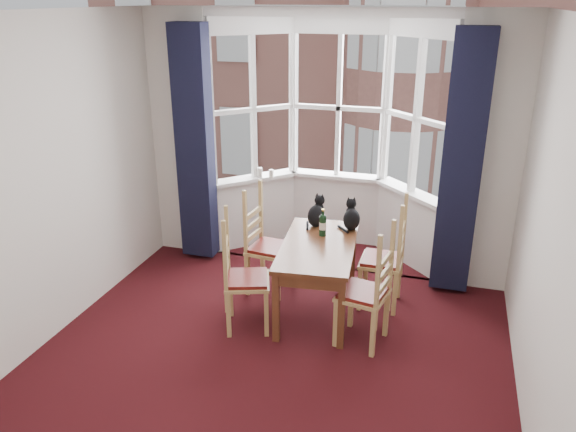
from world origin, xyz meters
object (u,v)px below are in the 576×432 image
at_px(chair_left_far, 262,248).
at_px(chair_left_near, 237,281).
at_px(cat_right, 352,217).
at_px(candle_tall, 260,173).
at_px(candle_short, 271,174).
at_px(wine_bottle, 323,224).
at_px(chair_right_far, 391,262).
at_px(cat_left, 317,214).
at_px(chair_right_near, 373,297).
at_px(dining_table, 318,254).

bearing_deg(chair_left_far, chair_left_near, -88.24).
bearing_deg(chair_left_near, cat_right, 47.29).
bearing_deg(candle_tall, candle_short, 12.69).
xyz_separation_m(wine_bottle, candle_short, (-0.91, 1.16, 0.08)).
bearing_deg(cat_right, chair_right_far, -19.98).
bearing_deg(cat_left, chair_left_near, -118.90).
bearing_deg(chair_left_near, candle_short, 98.47).
distance_m(chair_left_far, chair_right_near, 1.43).
height_order(dining_table, chair_right_near, chair_right_near).
xyz_separation_m(chair_left_far, chair_right_far, (1.32, 0.03, 0.00)).
relative_size(cat_right, candle_tall, 2.68).
bearing_deg(chair_left_near, wine_bottle, 47.70).
relative_size(dining_table, cat_right, 4.11).
height_order(chair_right_near, wine_bottle, wine_bottle).
bearing_deg(candle_short, chair_left_far, -77.09).
relative_size(cat_left, cat_right, 1.03).
distance_m(chair_right_near, wine_bottle, 0.94).
relative_size(chair_right_near, cat_right, 2.85).
height_order(chair_left_far, candle_short, candle_short).
xyz_separation_m(cat_left, candle_short, (-0.79, 0.93, 0.08)).
distance_m(chair_left_near, cat_left, 1.12).
distance_m(chair_right_far, cat_left, 0.88).
bearing_deg(candle_tall, wine_bottle, -47.45).
xyz_separation_m(cat_right, wine_bottle, (-0.24, -0.25, -0.00)).
relative_size(dining_table, chair_left_far, 1.44).
xyz_separation_m(dining_table, chair_left_far, (-0.67, 0.28, -0.14)).
height_order(dining_table, candle_short, candle_short).
relative_size(dining_table, candle_short, 13.38).
bearing_deg(candle_tall, chair_right_far, -31.44).
height_order(dining_table, candle_tall, candle_tall).
xyz_separation_m(cat_right, candle_short, (-1.14, 0.92, 0.08)).
xyz_separation_m(chair_right_near, candle_short, (-1.51, 1.79, 0.45)).
bearing_deg(chair_left_near, cat_left, 61.10).
xyz_separation_m(chair_left_far, cat_right, (0.89, 0.19, 0.37)).
relative_size(chair_right_near, candle_short, 9.28).
bearing_deg(chair_left_near, candle_tall, 102.64).
bearing_deg(candle_short, chair_left_near, -81.53).
distance_m(candle_tall, candle_short, 0.14).
bearing_deg(cat_right, candle_short, 141.27).
height_order(chair_right_far, cat_left, cat_left).
height_order(chair_left_near, cat_left, cat_left).
bearing_deg(cat_right, chair_right_near, -67.38).
bearing_deg(candle_tall, cat_left, -44.32).
height_order(cat_right, candle_tall, cat_right).
relative_size(chair_left_far, chair_right_far, 1.00).
relative_size(cat_right, candle_short, 3.26).
xyz_separation_m(chair_right_near, cat_left, (-0.72, 0.86, 0.37)).
bearing_deg(chair_right_far, chair_right_near, -95.24).
distance_m(cat_left, candle_short, 1.22).
bearing_deg(wine_bottle, candle_short, 127.95).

